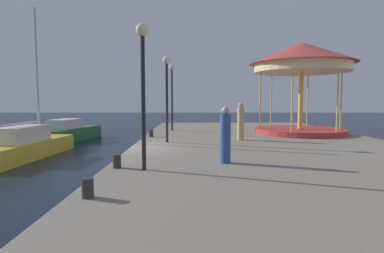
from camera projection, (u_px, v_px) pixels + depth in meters
ground_plane at (131, 165)px, 13.19m from camera, size 120.00×120.00×0.00m
quay_dock at (274, 156)px, 13.20m from camera, size 12.22×29.18×0.80m
motorboat_green at (70, 132)px, 21.42m from camera, size 2.88×5.59×1.52m
sailboat_yellow at (25, 146)px, 14.85m from camera, size 2.28×6.50×7.45m
carousel at (302, 66)px, 18.20m from camera, size 6.13×6.13×5.38m
lamp_post_near_edge at (143, 70)px, 8.54m from camera, size 0.36×0.36×4.07m
lamp_post_mid_promenade at (167, 83)px, 14.36m from camera, size 0.36×0.36×4.01m
lamp_post_far_end at (172, 86)px, 20.16m from camera, size 0.36×0.36×4.30m
bollard_center at (88, 188)px, 6.24m from camera, size 0.24×0.24×0.40m
bollard_south at (117, 161)px, 9.02m from camera, size 0.24×0.24×0.40m
bollard_north at (151, 133)px, 16.79m from camera, size 0.24×0.24×0.40m
person_by_the_water at (241, 122)px, 15.36m from camera, size 0.34×0.34×1.88m
person_far_corner at (225, 137)px, 9.69m from camera, size 0.34×0.34×1.78m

